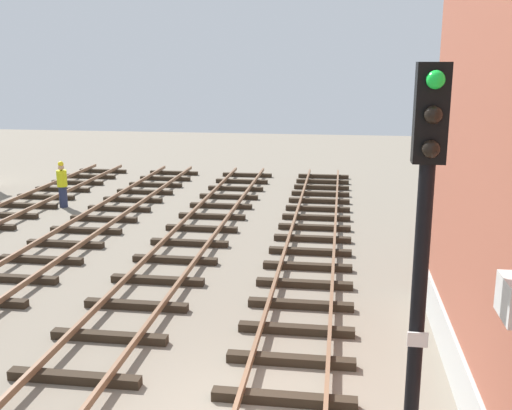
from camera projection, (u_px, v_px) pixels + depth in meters
name	position (u px, v px, depth m)	size (l,w,h in m)	color
track_centre	(53.00, 401.00, 10.15)	(2.50, 44.15, 0.32)	#2D2319
signal_mast	(422.00, 253.00, 6.94)	(0.36, 0.40, 5.70)	black
track_worker_foreground	(62.00, 184.00, 24.02)	(0.40, 0.40, 1.87)	#262D4C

